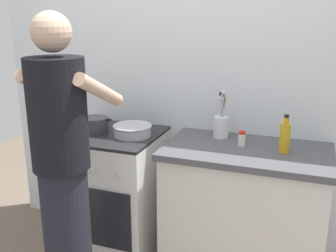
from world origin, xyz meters
The scene contains 9 objects.
back_wall centered at (0.20, 0.50, 1.25)m, with size 3.20×0.10×2.50m.
countertop centered at (0.55, 0.15, 0.45)m, with size 1.00×0.60×0.90m.
stove_range centered at (-0.35, 0.15, 0.45)m, with size 0.60×0.62×0.90m.
pot centered at (-0.49, 0.13, 0.95)m, with size 0.25×0.18×0.10m.
mixing_bowl centered at (-0.21, 0.14, 0.94)m, with size 0.26×0.26×0.08m.
utensil_crock centered at (0.35, 0.32, 0.99)m, with size 0.10×0.10×0.32m.
spice_bottle centered at (0.51, 0.18, 0.95)m, with size 0.04×0.04×0.10m.
oil_bottle centered at (0.76, 0.16, 0.99)m, with size 0.06×0.06×0.23m.
person centered at (-0.32, -0.49, 0.86)m, with size 0.41×0.50×1.70m.
Camera 1 is at (0.86, -2.09, 1.68)m, focal length 41.37 mm.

